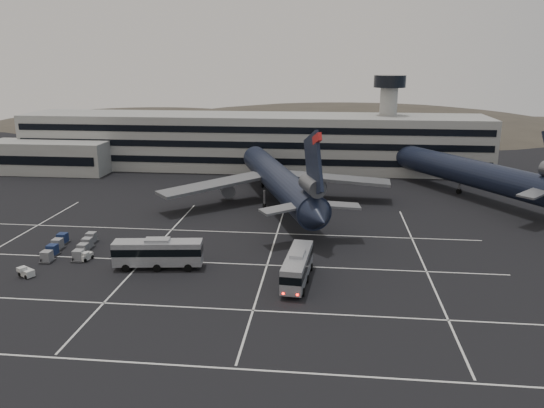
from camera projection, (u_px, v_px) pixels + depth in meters
The scene contains 11 objects.
ground at pixel (176, 273), 72.12m from camera, with size 260.00×260.00×0.00m, color black.
lane_markings at pixel (184, 271), 72.72m from camera, with size 90.00×55.62×0.01m.
terminal at pixel (240, 142), 138.75m from camera, with size 125.00×26.00×24.00m.
hills at pixel (324, 151), 236.36m from camera, with size 352.00×180.00×44.00m.
trijet_main at pixel (279, 180), 103.09m from camera, with size 44.92×56.09×18.08m.
trijet_far at pixel (464, 170), 111.49m from camera, with size 36.11×51.95×18.08m.
bus_near at pixel (297, 266), 68.51m from camera, with size 3.76×11.98×4.16m.
bus_far at pixel (158, 252), 73.09m from camera, with size 12.46×4.29×4.31m.
tug_a at pixel (85, 256), 76.38m from camera, with size 1.80×2.36×1.35m.
tug_b at pixel (27, 272), 70.68m from camera, with size 2.52×2.21×1.39m.
uld_cluster at pixel (70, 247), 79.70m from camera, with size 7.97×10.92×1.63m.
Camera 1 is at (20.20, -65.22, 28.23)m, focal length 35.00 mm.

